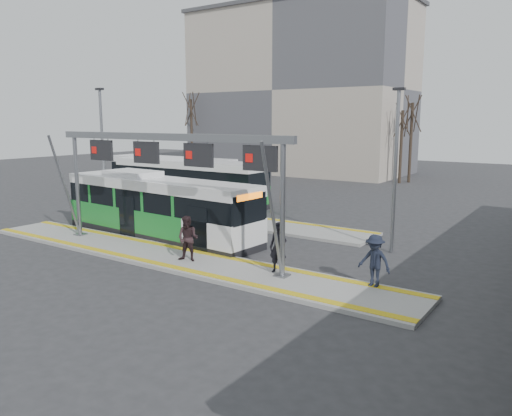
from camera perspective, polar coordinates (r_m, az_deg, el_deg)
The scene contains 18 objects.
ground at distance 21.90m, azimuth -9.87°, elevation -5.75°, with size 120.00×120.00×0.00m, color #2D2D30.
platform_main at distance 21.88m, azimuth -9.87°, elevation -5.56°, with size 22.00×3.00×0.15m, color gray.
platform_second at distance 30.29m, azimuth -4.76°, elevation -1.10°, with size 20.00×3.00×0.15m, color gray.
tactile_main at distance 21.86m, azimuth -9.88°, elevation -5.35°, with size 22.00×2.65×0.02m.
tactile_second at distance 31.16m, azimuth -3.43°, elevation -0.61°, with size 20.00×0.35×0.02m.
gantry at distance 21.58m, azimuth -10.40°, elevation 5.61°, with size 13.00×1.68×5.20m.
apartment_block at distance 58.69m, azimuth 5.08°, elevation 13.21°, with size 24.50×12.50×18.40m.
hero_bus at distance 25.90m, azimuth -11.10°, elevation 0.05°, with size 12.03×3.26×3.27m.
bg_bus_green at distance 36.06m, azimuth -7.72°, elevation 2.96°, with size 12.33×2.66×3.08m.
bg_bus_blue at distance 40.73m, azimuth -9.62°, elevation 3.63°, with size 11.41×2.62×2.97m.
passenger_a at distance 18.98m, azimuth 2.57°, elevation -4.55°, with size 0.71×0.47×1.95m, color black.
passenger_b at distance 20.71m, azimuth -7.79°, elevation -3.49°, with size 0.92×0.71×1.89m, color black.
passenger_c at distance 17.88m, azimuth 13.39°, elevation -5.89°, with size 1.20×0.69×1.86m, color black.
tree_left at distance 48.89m, azimuth 16.38°, elevation 9.55°, with size 1.40×1.40×7.70m.
tree_mid at distance 49.81m, azimuth 17.42°, elevation 10.21°, with size 1.40×1.40×8.51m.
tree_far at distance 58.43m, azimuth -7.43°, elevation 11.09°, with size 1.40×1.40×9.34m.
lamp_west at distance 30.51m, azimuth -17.11°, elevation 6.19°, with size 0.50×0.25×7.70m.
lamp_east at distance 22.72m, azimuth 15.64°, elevation 4.54°, with size 0.50×0.25×7.26m.
Camera 1 is at (14.81, -15.02, 5.89)m, focal length 35.00 mm.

